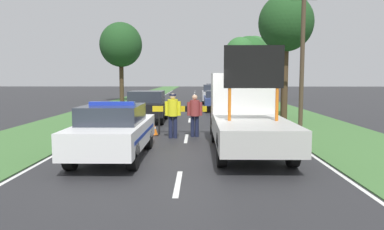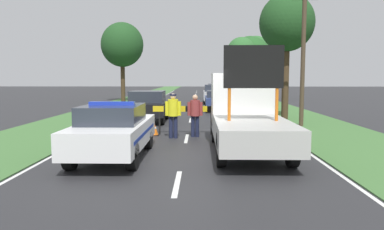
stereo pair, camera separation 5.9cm
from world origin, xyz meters
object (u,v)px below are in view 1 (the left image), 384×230
at_px(queued_car_hatch_blue, 217,100).
at_px(roadside_tree_near_left, 240,53).
at_px(police_car, 114,130).
at_px(queued_car_sedan_black, 147,106).
at_px(queued_car_sedan_silver, 212,94).
at_px(work_truck, 246,114).
at_px(traffic_cone_near_police, 154,129).
at_px(roadside_tree_near_right, 248,59).
at_px(police_officer, 173,112).
at_px(traffic_cone_centre_front, 260,126).
at_px(queued_car_suv_grey, 214,91).
at_px(utility_pole, 302,54).
at_px(road_barrier, 185,111).
at_px(roadside_tree_mid_right, 254,52).
at_px(roadside_tree_mid_left, 286,24).
at_px(pedestrian_civilian, 195,112).
at_px(roadside_tree_far_left, 121,45).

bearing_deg(queued_car_hatch_blue, roadside_tree_near_left, -102.73).
xyz_separation_m(police_car, queued_car_sedan_black, (-0.22, 8.67, 0.04)).
distance_m(queued_car_sedan_silver, roadside_tree_near_left, 8.57).
bearing_deg(queued_car_sedan_black, work_truck, 119.57).
height_order(traffic_cone_near_police, roadside_tree_near_right, roadside_tree_near_right).
relative_size(police_officer, traffic_cone_near_police, 3.22).
height_order(traffic_cone_centre_front, queued_car_suv_grey, queued_car_suv_grey).
bearing_deg(queued_car_sedan_black, police_officer, 107.90).
bearing_deg(queued_car_suv_grey, traffic_cone_centre_front, 91.63).
xyz_separation_m(roadside_tree_near_right, utility_pole, (-0.76, -24.07, -0.92)).
bearing_deg(queued_car_suv_grey, police_officer, 84.04).
xyz_separation_m(work_truck, utility_pole, (3.28, 5.56, 2.21)).
xyz_separation_m(road_barrier, queued_car_hatch_blue, (1.85, 11.14, -0.21)).
bearing_deg(roadside_tree_mid_right, traffic_cone_centre_front, -98.00).
relative_size(police_officer, roadside_tree_mid_left, 0.25).
distance_m(roadside_tree_near_left, utility_pole, 22.27).
height_order(queued_car_suv_grey, utility_pole, utility_pole).
relative_size(traffic_cone_near_police, roadside_tree_near_right, 0.08).
distance_m(queued_car_suv_grey, roadside_tree_near_left, 4.78).
distance_m(queued_car_sedan_black, queued_car_hatch_blue, 7.96).
relative_size(traffic_cone_near_police, roadside_tree_near_left, 0.08).
xyz_separation_m(traffic_cone_centre_front, queued_car_sedan_silver, (-1.18, 17.93, 0.47)).
height_order(work_truck, road_barrier, work_truck).
distance_m(road_barrier, roadside_tree_mid_left, 8.62).
bearing_deg(queued_car_suv_grey, roadside_tree_near_left, 177.68).
relative_size(queued_car_sedan_silver, queued_car_suv_grey, 0.91).
bearing_deg(pedestrian_civilian, police_car, -101.88).
bearing_deg(utility_pole, roadside_tree_mid_right, 86.47).
xyz_separation_m(police_car, work_truck, (3.91, 1.39, 0.35)).
relative_size(traffic_cone_near_police, queued_car_sedan_silver, 0.13).
bearing_deg(roadside_tree_mid_left, utility_pole, -87.88).
bearing_deg(roadside_tree_far_left, roadside_tree_near_left, 22.56).
bearing_deg(queued_car_sedan_black, roadside_tree_near_left, -108.90).
distance_m(roadside_tree_near_left, roadside_tree_mid_left, 19.29).
relative_size(police_officer, queued_car_sedan_silver, 0.41).
bearing_deg(utility_pole, police_officer, -149.04).
height_order(roadside_tree_far_left, utility_pole, roadside_tree_far_left).
bearing_deg(roadside_tree_far_left, work_truck, -69.45).
bearing_deg(traffic_cone_centre_front, police_car, -138.23).
bearing_deg(roadside_tree_near_left, queued_car_sedan_black, -108.90).
distance_m(queued_car_hatch_blue, roadside_tree_near_right, 16.39).
xyz_separation_m(pedestrian_civilian, utility_pole, (4.92, 3.12, 2.40)).
distance_m(roadside_tree_far_left, utility_pole, 21.20).
relative_size(road_barrier, roadside_tree_far_left, 0.36).
bearing_deg(roadside_tree_far_left, road_barrier, -71.73).
distance_m(roadside_tree_mid_right, roadside_tree_far_left, 15.39).
height_order(road_barrier, roadside_tree_mid_left, roadside_tree_mid_left).
xyz_separation_m(queued_car_sedan_black, roadside_tree_mid_right, (8.94, 23.22, 4.20)).
distance_m(traffic_cone_near_police, roadside_tree_mid_left, 9.90).
distance_m(road_barrier, queued_car_sedan_silver, 17.92).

